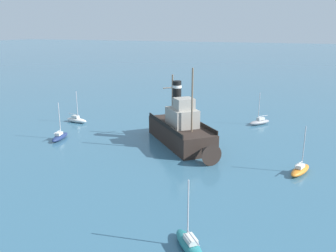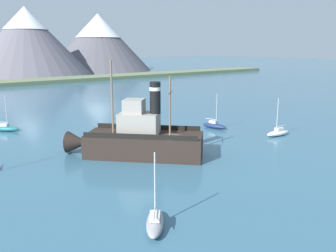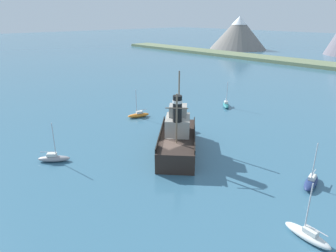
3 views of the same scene
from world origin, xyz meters
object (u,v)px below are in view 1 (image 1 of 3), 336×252
Objects in this scene: sailboat_navy at (60,137)px; sailboat_orange at (300,170)px; old_tugboat at (182,130)px; sailboat_white at (77,120)px; sailboat_teal at (189,244)px; sailboat_grey at (260,122)px.

sailboat_navy is 1.00× the size of sailboat_orange.
old_tugboat reaches higher than sailboat_white.
sailboat_teal is 1.00× the size of sailboat_orange.
sailboat_orange is at bearing 179.74° from sailboat_navy.
sailboat_navy is at bearing 111.79° from sailboat_white.
old_tugboat reaches higher than sailboat_grey.
sailboat_teal and sailboat_orange have the same top height.
old_tugboat is at bearing -69.08° from sailboat_teal.
sailboat_orange is at bearing -111.32° from sailboat_teal.
old_tugboat is at bearing 168.05° from sailboat_white.
sailboat_white is at bearing -14.10° from sailboat_orange.
sailboat_grey is (-26.56, -9.32, 0.00)m from sailboat_white.
sailboat_grey and sailboat_navy have the same top height.
sailboat_grey and sailboat_orange have the same top height.
sailboat_white is 28.15m from sailboat_grey.
old_tugboat is 22.02m from sailboat_teal.
sailboat_white is at bearing -42.56° from sailboat_teal.
sailboat_teal is at bearing 137.44° from sailboat_white.
sailboat_teal is at bearing 145.09° from sailboat_navy.
old_tugboat is at bearing 59.93° from sailboat_grey.
sailboat_grey is at bearing -120.07° from old_tugboat.
sailboat_grey is 18.76m from sailboat_orange.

